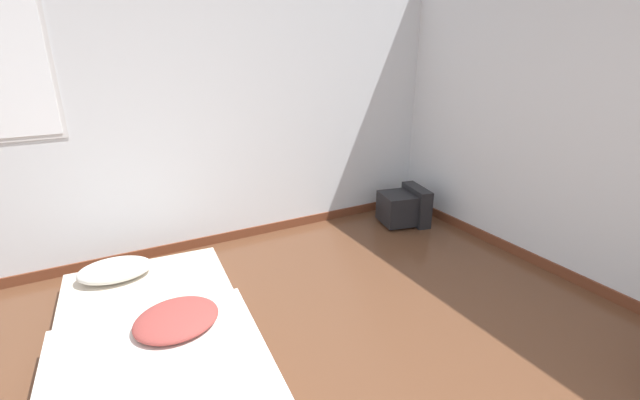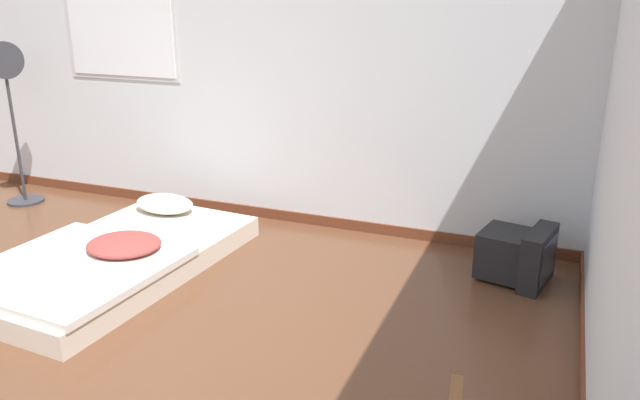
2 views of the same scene
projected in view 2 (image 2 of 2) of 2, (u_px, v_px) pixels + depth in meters
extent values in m
cube|color=silver|center=(249.00, 67.00, 5.15)|extent=(7.85, 0.06, 2.60)
cube|color=brown|center=(252.00, 211.00, 5.51)|extent=(7.85, 0.02, 0.09)
cube|color=silver|center=(118.00, 11.00, 5.41)|extent=(1.16, 0.01, 1.17)
cube|color=white|center=(118.00, 11.00, 5.41)|extent=(1.09, 0.01, 1.10)
cube|color=beige|center=(116.00, 260.00, 4.44)|extent=(1.27, 2.11, 0.15)
ellipsoid|color=silver|center=(165.00, 204.00, 5.15)|extent=(0.54, 0.38, 0.14)
cube|color=silver|center=(72.00, 268.00, 4.07)|extent=(1.24, 1.26, 0.05)
ellipsoid|color=#993D38|center=(124.00, 244.00, 4.28)|extent=(0.60, 0.55, 0.11)
cube|color=black|center=(505.00, 253.00, 4.30)|extent=(0.39, 0.43, 0.31)
cube|color=black|center=(538.00, 258.00, 4.18)|extent=(0.23, 0.47, 0.39)
cube|color=#283342|center=(549.00, 259.00, 4.14)|extent=(0.08, 0.36, 0.28)
cylinder|color=#333338|center=(26.00, 201.00, 5.88)|extent=(0.33, 0.33, 0.02)
cylinder|color=#333338|center=(16.00, 140.00, 5.69)|extent=(0.03, 0.03, 1.15)
cylinder|color=#333338|center=(3.00, 60.00, 5.46)|extent=(0.21, 0.33, 0.32)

